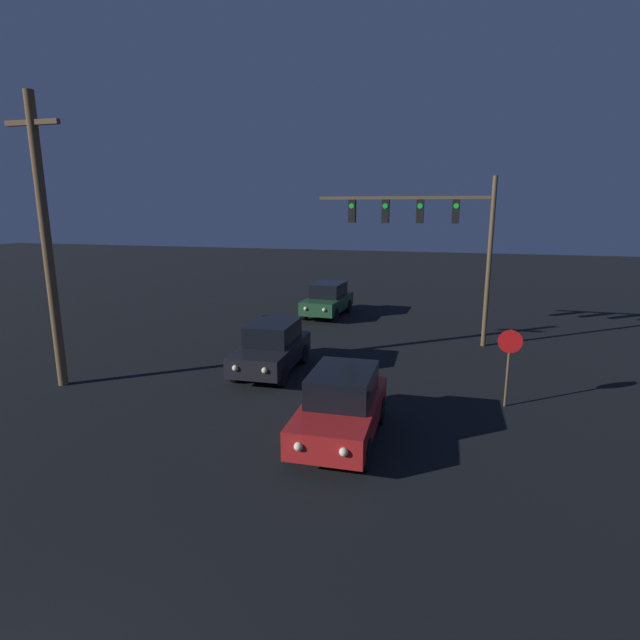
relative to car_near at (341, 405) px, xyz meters
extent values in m
cube|color=#B21E1E|center=(0.00, -0.05, -0.18)|extent=(1.71, 3.84, 0.64)
cube|color=black|center=(0.00, 0.14, 0.47)|extent=(1.44, 2.00, 0.67)
cylinder|color=black|center=(0.78, -1.23, -0.50)|extent=(0.19, 0.68, 0.68)
cylinder|color=black|center=(-0.75, -1.25, -0.50)|extent=(0.19, 0.68, 0.68)
cylinder|color=black|center=(0.75, 1.14, -0.50)|extent=(0.19, 0.68, 0.68)
cylinder|color=black|center=(-0.78, 1.12, -0.50)|extent=(0.19, 0.68, 0.68)
sphere|color=#F9EFC6|center=(0.48, -1.98, -0.12)|extent=(0.18, 0.18, 0.18)
sphere|color=#F9EFC6|center=(-0.43, -1.99, -0.12)|extent=(0.18, 0.18, 0.18)
cube|color=black|center=(-3.27, 4.17, -0.18)|extent=(1.75, 3.85, 0.64)
cube|color=black|center=(-3.28, 4.36, 0.47)|extent=(1.46, 2.01, 0.67)
cylinder|color=black|center=(-2.48, 3.00, -0.50)|extent=(0.20, 0.68, 0.68)
cylinder|color=black|center=(-4.01, 2.97, -0.50)|extent=(0.20, 0.68, 0.68)
cylinder|color=black|center=(-2.54, 5.37, -0.50)|extent=(0.20, 0.68, 0.68)
cylinder|color=black|center=(-4.07, 5.33, -0.50)|extent=(0.20, 0.68, 0.68)
sphere|color=#F9EFC6|center=(-2.77, 2.25, -0.12)|extent=(0.18, 0.18, 0.18)
sphere|color=#F9EFC6|center=(-3.69, 2.23, -0.12)|extent=(0.18, 0.18, 0.18)
cube|color=#1E4728|center=(-3.61, 13.06, -0.18)|extent=(1.89, 3.91, 0.64)
cube|color=black|center=(-3.59, 13.25, 0.47)|extent=(1.53, 2.07, 0.67)
cylinder|color=black|center=(-2.92, 11.83, -0.50)|extent=(0.22, 0.69, 0.68)
cylinder|color=black|center=(-4.44, 11.92, -0.50)|extent=(0.22, 0.69, 0.68)
cylinder|color=black|center=(-2.77, 14.19, -0.50)|extent=(0.22, 0.69, 0.68)
cylinder|color=black|center=(-4.29, 14.29, -0.50)|extent=(0.22, 0.69, 0.68)
sphere|color=#F9EFC6|center=(-3.27, 11.10, -0.12)|extent=(0.18, 0.18, 0.18)
sphere|color=#F9EFC6|center=(-4.18, 11.16, -0.12)|extent=(0.18, 0.18, 0.18)
cylinder|color=brown|center=(3.65, 9.32, 2.39)|extent=(0.18, 0.18, 6.45)
cube|color=brown|center=(0.33, 9.32, 4.84)|extent=(6.65, 0.12, 0.12)
cube|color=black|center=(2.32, 9.32, 4.33)|extent=(0.28, 0.28, 0.90)
cylinder|color=green|center=(2.32, 9.17, 4.54)|extent=(0.20, 0.02, 0.20)
cube|color=black|center=(0.99, 9.32, 4.33)|extent=(0.28, 0.28, 0.90)
cylinder|color=green|center=(0.99, 9.17, 4.54)|extent=(0.20, 0.02, 0.20)
cube|color=black|center=(-0.34, 9.32, 4.33)|extent=(0.28, 0.28, 0.90)
cylinder|color=green|center=(-0.34, 9.17, 4.54)|extent=(0.20, 0.02, 0.20)
cube|color=black|center=(-1.67, 9.32, 4.33)|extent=(0.28, 0.28, 0.90)
cylinder|color=green|center=(-1.67, 9.17, 4.54)|extent=(0.20, 0.02, 0.20)
cylinder|color=brown|center=(3.91, 3.08, 0.24)|extent=(0.07, 0.07, 2.16)
cylinder|color=red|center=(3.91, 3.06, 1.00)|extent=(0.63, 0.03, 0.63)
cylinder|color=brown|center=(-9.06, 1.39, 3.38)|extent=(0.28, 0.28, 8.44)
cube|color=brown|center=(-9.06, 1.39, 6.76)|extent=(1.73, 0.14, 0.14)
camera|label=1|loc=(2.30, -10.60, 4.50)|focal=28.00mm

